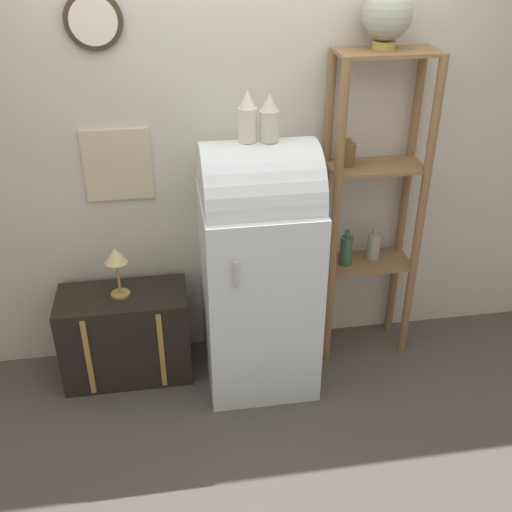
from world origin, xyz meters
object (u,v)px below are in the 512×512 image
(refrigerator, at_px, (258,263))
(globe, at_px, (387,15))
(vase_center, at_px, (269,119))
(suitcase_trunk, at_px, (126,334))
(desk_lamp, at_px, (116,260))
(vase_left, at_px, (247,117))

(refrigerator, relative_size, globe, 4.92)
(globe, distance_m, vase_center, 0.81)
(suitcase_trunk, relative_size, desk_lamp, 2.43)
(refrigerator, distance_m, suitcase_trunk, 0.94)
(vase_left, bearing_deg, refrigerator, -12.31)
(vase_center, bearing_deg, vase_left, 174.41)
(desk_lamp, bearing_deg, suitcase_trunk, 5.83)
(suitcase_trunk, distance_m, globe, 2.32)
(refrigerator, xyz_separation_m, globe, (0.70, 0.20, 1.28))
(vase_left, distance_m, desk_lamp, 1.10)
(refrigerator, xyz_separation_m, desk_lamp, (-0.79, 0.11, 0.03))
(suitcase_trunk, xyz_separation_m, vase_left, (0.74, -0.10, 1.33))
(refrigerator, bearing_deg, vase_center, 1.21)
(suitcase_trunk, bearing_deg, vase_left, -7.36)
(suitcase_trunk, bearing_deg, desk_lamp, -174.17)
(globe, bearing_deg, vase_center, -162.61)
(globe, distance_m, desk_lamp, 1.95)
(suitcase_trunk, bearing_deg, vase_center, -7.13)
(vase_center, bearing_deg, globe, 17.39)
(vase_center, distance_m, desk_lamp, 1.17)
(vase_left, height_order, vase_center, vase_left)
(globe, relative_size, vase_center, 1.26)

